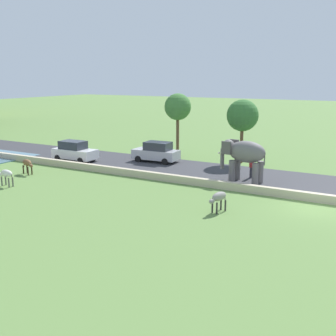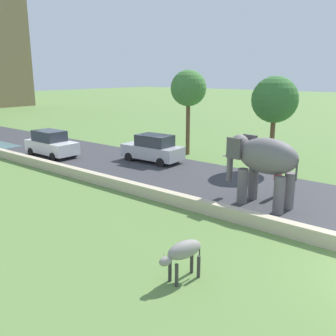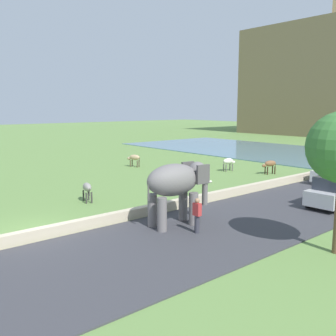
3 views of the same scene
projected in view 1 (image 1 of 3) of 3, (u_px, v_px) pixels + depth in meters
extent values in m
plane|color=#608442|center=(316.00, 208.00, 23.76)|extent=(220.00, 220.00, 0.00)
cube|color=#38383D|center=(95.00, 159.00, 37.56)|extent=(7.00, 120.00, 0.06)
cube|color=beige|center=(84.00, 167.00, 33.31)|extent=(0.40, 110.00, 0.53)
ellipsoid|color=slate|center=(247.00, 152.00, 28.74)|extent=(1.70, 2.84, 1.50)
cylinder|color=slate|center=(232.00, 171.00, 29.22)|extent=(0.44, 0.44, 1.60)
cylinder|color=slate|center=(237.00, 169.00, 29.89)|extent=(0.44, 0.44, 1.60)
cylinder|color=slate|center=(255.00, 175.00, 28.22)|extent=(0.44, 0.44, 1.60)
cylinder|color=slate|center=(260.00, 173.00, 28.88)|extent=(0.44, 0.44, 1.60)
ellipsoid|color=slate|center=(228.00, 147.00, 29.51)|extent=(1.10, 1.01, 1.10)
cube|color=#504C4C|center=(226.00, 148.00, 28.95)|extent=(0.20, 0.71, 0.90)
cube|color=#504C4C|center=(234.00, 146.00, 29.90)|extent=(0.20, 0.71, 0.90)
cylinder|color=slate|center=(222.00, 159.00, 29.97)|extent=(0.28, 0.28, 1.50)
cone|color=silver|center=(222.00, 153.00, 29.66)|extent=(0.18, 0.57, 0.17)
cone|color=silver|center=(225.00, 152.00, 30.01)|extent=(0.18, 0.57, 0.17)
cylinder|color=#504C4C|center=(265.00, 159.00, 28.06)|extent=(0.08, 0.08, 0.90)
cylinder|color=#33333D|center=(251.00, 173.00, 30.46)|extent=(0.22, 0.22, 0.85)
cube|color=#B73333|center=(251.00, 163.00, 30.30)|extent=(0.36, 0.22, 0.56)
sphere|color=#997051|center=(252.00, 158.00, 30.22)|extent=(0.22, 0.22, 0.22)
cube|color=white|center=(75.00, 154.00, 36.51)|extent=(1.70, 4.00, 0.80)
cube|color=#2D333D|center=(73.00, 145.00, 36.45)|extent=(1.45, 2.20, 0.70)
cylinder|color=black|center=(93.00, 158.00, 36.67)|extent=(0.18, 0.60, 0.60)
cylinder|color=black|center=(81.00, 161.00, 35.29)|extent=(0.18, 0.60, 0.60)
cylinder|color=black|center=(70.00, 155.00, 37.91)|extent=(0.18, 0.60, 0.60)
cylinder|color=black|center=(58.00, 158.00, 36.53)|extent=(0.18, 0.60, 0.60)
cube|color=#B7B7BC|center=(156.00, 154.00, 36.15)|extent=(1.88, 4.07, 0.80)
cube|color=#2D333D|center=(158.00, 146.00, 35.90)|extent=(1.54, 2.26, 0.70)
cylinder|color=black|center=(138.00, 159.00, 36.10)|extent=(0.21, 0.61, 0.60)
cylinder|color=black|center=(147.00, 156.00, 37.51)|extent=(0.21, 0.61, 0.60)
cylinder|color=black|center=(165.00, 162.00, 34.97)|extent=(0.21, 0.61, 0.60)
cylinder|color=black|center=(173.00, 158.00, 36.38)|extent=(0.21, 0.61, 0.60)
ellipsoid|color=gray|center=(219.00, 196.00, 22.84)|extent=(1.18, 0.71, 0.50)
cylinder|color=#373533|center=(217.00, 208.00, 22.59)|extent=(0.10, 0.10, 0.65)
cylinder|color=#373533|center=(212.00, 207.00, 22.80)|extent=(0.10, 0.10, 0.65)
cylinder|color=#373533|center=(225.00, 205.00, 23.13)|extent=(0.10, 0.10, 0.65)
cylinder|color=#373533|center=(221.00, 204.00, 23.34)|extent=(0.10, 0.10, 0.65)
ellipsoid|color=gray|center=(212.00, 201.00, 22.43)|extent=(0.45, 0.34, 0.26)
cone|color=beige|center=(213.00, 199.00, 22.34)|extent=(0.04, 0.04, 0.12)
cone|color=beige|center=(211.00, 198.00, 22.46)|extent=(0.04, 0.04, 0.12)
cylinder|color=#373533|center=(225.00, 198.00, 23.26)|extent=(0.04, 0.04, 0.45)
ellipsoid|color=silver|center=(7.00, 173.00, 28.22)|extent=(0.52, 1.13, 0.50)
cylinder|color=#595753|center=(2.00, 181.00, 28.43)|extent=(0.10, 0.10, 0.65)
cylinder|color=#595753|center=(6.00, 180.00, 28.68)|extent=(0.10, 0.10, 0.65)
cylinder|color=#595753|center=(9.00, 183.00, 28.01)|extent=(0.10, 0.10, 0.65)
cylinder|color=#595753|center=(13.00, 182.00, 28.26)|extent=(0.10, 0.10, 0.65)
ellipsoid|color=silver|center=(1.00, 174.00, 28.60)|extent=(0.27, 0.42, 0.26)
cone|color=beige|center=(0.00, 172.00, 28.48)|extent=(0.04, 0.04, 0.12)
cone|color=beige|center=(2.00, 172.00, 28.63)|extent=(0.04, 0.04, 0.12)
cylinder|color=#595753|center=(12.00, 177.00, 27.98)|extent=(0.04, 0.04, 0.45)
ellipsoid|color=brown|center=(27.00, 163.00, 31.73)|extent=(0.73, 1.18, 0.50)
cylinder|color=#302014|center=(32.00, 170.00, 31.69)|extent=(0.10, 0.10, 0.65)
cylinder|color=#302014|center=(28.00, 171.00, 31.48)|extent=(0.10, 0.10, 0.65)
cylinder|color=#302014|center=(27.00, 169.00, 32.23)|extent=(0.10, 0.10, 0.65)
cylinder|color=#302014|center=(23.00, 169.00, 32.02)|extent=(0.10, 0.10, 0.65)
ellipsoid|color=brown|center=(31.00, 166.00, 31.32)|extent=(0.34, 0.45, 0.26)
cone|color=beige|center=(32.00, 163.00, 31.35)|extent=(0.04, 0.04, 0.12)
cone|color=beige|center=(30.00, 164.00, 31.23)|extent=(0.04, 0.04, 0.12)
cylinder|color=#302014|center=(24.00, 164.00, 32.15)|extent=(0.04, 0.04, 0.45)
cylinder|color=brown|center=(241.00, 145.00, 35.70)|extent=(0.28, 0.28, 3.15)
sphere|color=#387033|center=(243.00, 115.00, 35.16)|extent=(2.69, 2.69, 2.69)
cylinder|color=brown|center=(178.00, 136.00, 38.60)|extent=(0.28, 0.28, 3.74)
sphere|color=#427A38|center=(178.00, 107.00, 38.01)|extent=(2.44, 2.44, 2.44)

